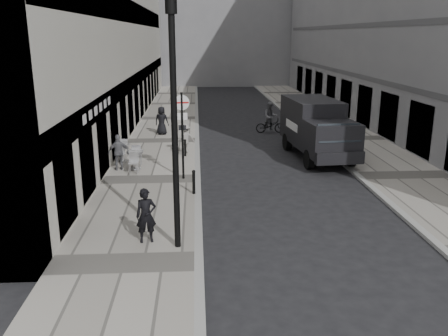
{
  "coord_description": "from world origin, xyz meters",
  "views": [
    {
      "loc": [
        0.0,
        -8.96,
        6.0
      ],
      "look_at": [
        0.95,
        7.35,
        1.4
      ],
      "focal_mm": 38.0,
      "sensor_mm": 36.0,
      "label": 1
    }
  ],
  "objects_px": {
    "panel_van": "(316,126)",
    "cyclist": "(270,121)",
    "sign_post": "(182,124)",
    "lamppost": "(174,117)",
    "walking_man": "(146,216)"
  },
  "relations": [
    {
      "from": "sign_post",
      "to": "panel_van",
      "type": "bearing_deg",
      "value": 24.4
    },
    {
      "from": "sign_post",
      "to": "panel_van",
      "type": "height_order",
      "value": "sign_post"
    },
    {
      "from": "panel_van",
      "to": "cyclist",
      "type": "height_order",
      "value": "panel_van"
    },
    {
      "from": "lamppost",
      "to": "panel_van",
      "type": "height_order",
      "value": "lamppost"
    },
    {
      "from": "lamppost",
      "to": "cyclist",
      "type": "height_order",
      "value": "lamppost"
    },
    {
      "from": "lamppost",
      "to": "cyclist",
      "type": "distance_m",
      "value": 17.83
    },
    {
      "from": "sign_post",
      "to": "panel_van",
      "type": "distance_m",
      "value": 7.63
    },
    {
      "from": "walking_man",
      "to": "sign_post",
      "type": "distance_m",
      "value": 6.59
    },
    {
      "from": "sign_post",
      "to": "lamppost",
      "type": "distance_m",
      "value": 6.87
    },
    {
      "from": "walking_man",
      "to": "sign_post",
      "type": "relative_size",
      "value": 0.45
    },
    {
      "from": "walking_man",
      "to": "panel_van",
      "type": "bearing_deg",
      "value": 42.68
    },
    {
      "from": "lamppost",
      "to": "walking_man",
      "type": "bearing_deg",
      "value": 157.53
    },
    {
      "from": "sign_post",
      "to": "lamppost",
      "type": "height_order",
      "value": "lamppost"
    },
    {
      "from": "walking_man",
      "to": "lamppost",
      "type": "distance_m",
      "value": 3.11
    },
    {
      "from": "walking_man",
      "to": "panel_van",
      "type": "xyz_separation_m",
      "value": [
        7.5,
        10.11,
        0.67
      ]
    }
  ]
}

